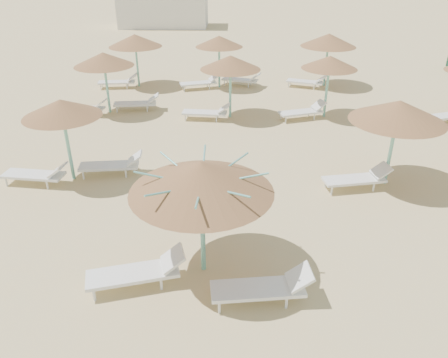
{
  "coord_description": "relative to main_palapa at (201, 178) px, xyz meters",
  "views": [
    {
      "loc": [
        0.61,
        -8.07,
        6.61
      ],
      "look_at": [
        0.38,
        1.92,
        1.3
      ],
      "focal_mm": 35.0,
      "sensor_mm": 36.0,
      "label": 1
    }
  ],
  "objects": [
    {
      "name": "ground",
      "position": [
        0.05,
        0.09,
        -2.4
      ],
      "size": [
        120.0,
        120.0,
        0.0
      ],
      "primitive_type": "plane",
      "color": "tan",
      "rests_on": "ground"
    },
    {
      "name": "palapa_field",
      "position": [
        2.3,
        10.26,
        -0.1
      ],
      "size": [
        19.15,
        13.87,
        2.72
      ],
      "color": "#6CBBAE",
      "rests_on": "ground"
    },
    {
      "name": "lounger_main_a",
      "position": [
        -1.36,
        -0.58,
        -2.03
      ],
      "size": [
        2.23,
        1.18,
        0.78
      ],
      "rotation": [
        0.0,
        0.0,
        0.27
      ],
      "color": "white",
      "rests_on": "ground"
    },
    {
      "name": "service_hut",
      "position": [
        -5.95,
        35.09,
        -0.75
      ],
      "size": [
        8.4,
        4.4,
        3.25
      ],
      "color": "silver",
      "rests_on": "ground"
    },
    {
      "name": "lounger_main_b",
      "position": [
        1.34,
        -1.01,
        -2.03
      ],
      "size": [
        2.16,
        0.87,
        0.76
      ],
      "rotation": [
        0.0,
        0.0,
        0.12
      ],
      "color": "white",
      "rests_on": "ground"
    },
    {
      "name": "main_palapa",
      "position": [
        0.0,
        0.0,
        0.0
      ],
      "size": [
        3.08,
        3.08,
        2.76
      ],
      "color": "#6CBBAE",
      "rests_on": "ground"
    }
  ]
}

